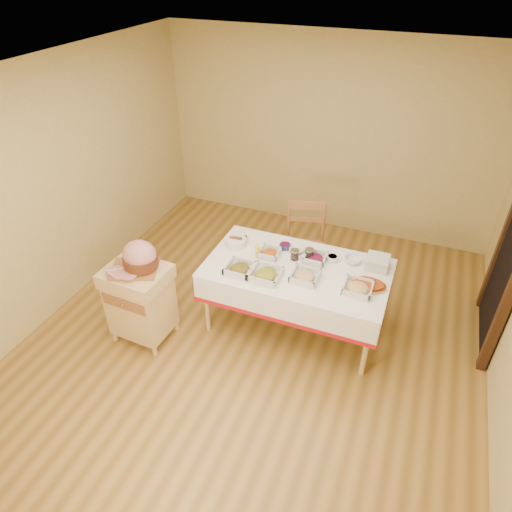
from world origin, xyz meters
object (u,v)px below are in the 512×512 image
Objects in this scene: ham_on_board at (139,258)px; plate_stack at (377,262)px; dining_table at (296,280)px; preserve_jar_right at (309,255)px; dining_chair at (304,247)px; brass_platter at (369,285)px; butcher_cart at (140,299)px; bread_basket at (236,242)px; preserve_jar_left at (295,255)px; mustard_bottle at (257,250)px.

ham_on_board is 2.31m from plate_stack.
preserve_jar_right is (0.07, 0.19, 0.21)m from dining_table.
dining_chair reaches higher than brass_platter.
dining_chair is at bearing 154.09° from plate_stack.
dining_chair reaches higher than butcher_cart.
preserve_jar_right is at bearing 31.91° from ham_on_board.
bread_basket is at bearing 52.36° from butcher_cart.
dining_chair is 1.16m from brass_platter.
preserve_jar_right is 0.37× the size of brass_platter.
dining_chair is at bearing 96.03° from preserve_jar_left.
butcher_cart is 7.55× the size of preserve_jar_left.
butcher_cart is 2.39m from plate_stack.
bread_basket is 1.47m from plate_stack.
preserve_jar_left is 0.51× the size of plate_stack.
plate_stack is (0.67, 0.11, 0.01)m from preserve_jar_right.
dining_table is 8.14× the size of bread_basket.
butcher_cart is 1.15m from bread_basket.
dining_chair reaches higher than plate_stack.
butcher_cart is at bearing -147.87° from preserve_jar_right.
ham_on_board reaches higher than dining_chair.
mustard_bottle is at bearing -114.86° from dining_chair.
ham_on_board reaches higher than mustard_bottle.
plate_stack is at bearing 25.76° from butcher_cart.
ham_on_board is at bearing -130.87° from dining_chair.
butcher_cart is at bearing -141.09° from mustard_bottle.
dining_chair reaches higher than preserve_jar_left.
preserve_jar_left is 0.35× the size of brass_platter.
mustard_bottle is at bearing 176.41° from brass_platter.
preserve_jar_right reaches higher than dining_table.
preserve_jar_right is at bearing 16.34° from mustard_bottle.
plate_stack is (0.86, -0.42, 0.29)m from dining_chair.
mustard_bottle is at bearing -20.01° from bread_basket.
dining_table is at bearing -79.65° from dining_chair.
preserve_jar_right is 0.68m from plate_stack.
dining_chair is 0.63m from preserve_jar_right.
dining_chair is at bearing 138.42° from brass_platter.
butcher_cart is 3.78× the size of bread_basket.
dining_table is 11.36× the size of mustard_bottle.
butcher_cart is at bearing -127.64° from bread_basket.
plate_stack reaches higher than preserve_jar_right.
bread_basket is at bearing -173.89° from plate_stack.
dining_chair is 3.22× the size of brass_platter.
mustard_bottle is at bearing -163.66° from preserve_jar_right.
preserve_jar_left is 0.39m from mustard_bottle.
mustard_bottle is (-0.51, -0.15, 0.02)m from preserve_jar_right.
dining_chair is 0.80m from mustard_bottle.
ham_on_board is 1.53m from preserve_jar_left.
dining_table is 15.40× the size of preserve_jar_right.
preserve_jar_left is 0.66m from bread_basket.
bread_basket is at bearing 173.07° from brass_platter.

